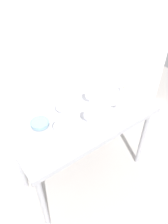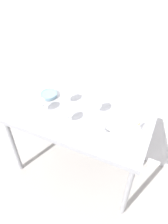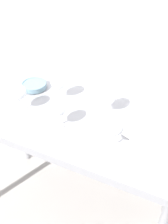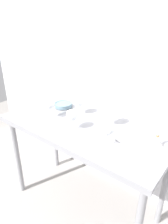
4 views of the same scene
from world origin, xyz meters
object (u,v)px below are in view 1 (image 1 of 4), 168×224
Objects in this scene: wine_glass_far_left at (61,107)px; tasting_bowl at (40,123)px; decanter_funnel at (123,90)px; wine_glass_far_right at (90,96)px; wine_glass_near_left at (59,127)px; tasting_sheet_upper at (105,100)px; wine_glass_near_center at (89,116)px; wine_glass_near_right at (119,102)px.

wine_glass_far_left is 0.24m from tasting_bowl.
decanter_funnel is (0.73, -0.05, -0.08)m from wine_glass_far_left.
tasting_bowl is at bearing 174.73° from decanter_funnel.
wine_glass_far_right is 0.52m from wine_glass_near_left.
wine_glass_far_left is 0.33m from wine_glass_far_right.
decanter_funnel reaches higher than tasting_sheet_upper.
wine_glass_near_center is 0.45m from tasting_bowl.
wine_glass_far_left is 1.03× the size of tasting_bowl.
wine_glass_far_right reaches higher than tasting_bowl.
wine_glass_far_right is (0.20, 0.23, -0.00)m from wine_glass_near_center.
wine_glass_near_left is at bearing 174.12° from wine_glass_near_center.
wine_glass_far_right is 0.55m from tasting_bowl.
tasting_bowl is (-0.21, 0.03, -0.10)m from wine_glass_far_left.
wine_glass_near_center reaches higher than decanter_funnel.
wine_glass_far_left is at bearing 179.86° from wine_glass_far_right.
wine_glass_far_right is 0.95× the size of wine_glass_near_left.
tasting_bowl is 0.95m from decanter_funnel.
wine_glass_near_right reaches higher than tasting_sheet_upper.
wine_glass_near_left is (-0.15, -0.21, 0.00)m from wine_glass_far_left.
wine_glass_near_right is at bearing -22.82° from tasting_bowl.
wine_glass_near_center is at bearing 176.97° from wine_glass_near_right.
wine_glass_near_center is 0.28m from wine_glass_near_left.
wine_glass_near_left is 0.90m from decanter_funnel.
tasting_sheet_upper is 1.39× the size of tasting_bowl.
wine_glass_near_left and wine_glass_near_right have the same top height.
wine_glass_near_left is at bearing -143.89° from tasting_sheet_upper.
tasting_bowl is 1.29× the size of decanter_funnel.
wine_glass_far_left is at bearing 119.37° from wine_glass_near_center.
decanter_funnel is at bearing 16.50° from tasting_sheet_upper.
wine_glass_near_right reaches higher than tasting_bowl.
wine_glass_near_left reaches higher than tasting_bowl.
wine_glass_near_left is at bearing 175.67° from wine_glass_near_right.
wine_glass_near_right is at bearing -77.74° from tasting_sheet_upper.
tasting_sheet_upper is 1.80× the size of decanter_funnel.
wine_glass_near_left is 0.68m from tasting_sheet_upper.
wine_glass_far_right is at bearing -3.67° from tasting_bowl.
decanter_funnel reaches higher than tasting_bowl.
wine_glass_near_right is 0.25m from tasting_sheet_upper.
wine_glass_far_left is at bearing -162.58° from tasting_sheet_upper.
wine_glass_near_left reaches higher than wine_glass_far_left.
tasting_bowl is (-0.54, 0.03, -0.09)m from wine_glass_far_right.
wine_glass_near_center is 1.29× the size of decanter_funnel.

